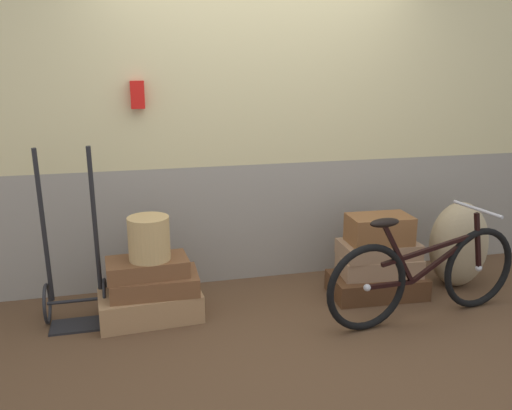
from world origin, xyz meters
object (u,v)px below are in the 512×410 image
object	(u,v)px
suitcase_2	(147,267)
bicycle	(425,274)
suitcase_3	(377,285)
burlap_sack	(458,244)
suitcase_1	(155,283)
suitcase_0	(151,306)
suitcase_5	(378,249)
suitcase_6	(379,229)
luggage_trolley	(75,283)
wicker_basket	(149,238)
suitcase_4	(379,265)

from	to	relation	value
suitcase_2	bicycle	xyz separation A→B (m)	(1.90, -0.47, -0.06)
suitcase_3	burlap_sack	size ratio (longest dim) A/B	1.03
suitcase_1	bicycle	bearing A→B (deg)	-13.01
burlap_sack	bicycle	distance (m)	0.74
suitcase_1	bicycle	xyz separation A→B (m)	(1.85, -0.47, 0.07)
suitcase_0	suitcase_1	size ratio (longest dim) A/B	1.17
suitcase_0	suitcase_5	xyz separation A→B (m)	(1.77, 0.02, 0.27)
bicycle	suitcase_6	bearing A→B (deg)	105.71
suitcase_3	luggage_trolley	world-z (taller)	luggage_trolley
wicker_basket	burlap_sack	world-z (taller)	wicker_basket
suitcase_6	bicycle	world-z (taller)	bicycle
suitcase_5	suitcase_6	xyz separation A→B (m)	(-0.01, -0.01, 0.17)
suitcase_5	wicker_basket	bearing A→B (deg)	-177.75
suitcase_4	suitcase_5	distance (m)	0.13
suitcase_2	luggage_trolley	size ratio (longest dim) A/B	0.45
suitcase_5	wicker_basket	distance (m)	1.77
suitcase_3	wicker_basket	world-z (taller)	wicker_basket
suitcase_4	luggage_trolley	size ratio (longest dim) A/B	0.50
suitcase_4	burlap_sack	distance (m)	0.70
suitcase_0	burlap_sack	size ratio (longest dim) A/B	1.01
suitcase_3	luggage_trolley	bearing A→B (deg)	-179.96
suitcase_2	bicycle	bearing A→B (deg)	-16.92
suitcase_0	suitcase_5	bearing A→B (deg)	-2.88
suitcase_6	burlap_sack	xyz separation A→B (m)	(0.71, -0.01, -0.18)
suitcase_5	bicycle	world-z (taller)	bicycle
suitcase_4	wicker_basket	bearing A→B (deg)	-174.43
suitcase_5	wicker_basket	world-z (taller)	wicker_basket
suitcase_1	wicker_basket	distance (m)	0.34
suitcase_4	bicycle	world-z (taller)	bicycle
suitcase_2	burlap_sack	distance (m)	2.47
suitcase_0	suitcase_4	distance (m)	1.78
burlap_sack	bicycle	bearing A→B (deg)	-141.52
suitcase_3	suitcase_6	distance (m)	0.45
suitcase_0	suitcase_4	size ratio (longest dim) A/B	1.15
suitcase_2	wicker_basket	distance (m)	0.21
bicycle	suitcase_1	bearing A→B (deg)	165.81
suitcase_6	bicycle	bearing A→B (deg)	-71.84
suitcase_2	wicker_basket	xyz separation A→B (m)	(0.02, -0.01, 0.21)
luggage_trolley	suitcase_6	bearing A→B (deg)	-2.09
suitcase_6	luggage_trolley	distance (m)	2.28
suitcase_5	burlap_sack	distance (m)	0.70
wicker_basket	burlap_sack	distance (m)	2.46
suitcase_6	wicker_basket	size ratio (longest dim) A/B	1.56
suitcase_5	luggage_trolley	xyz separation A→B (m)	(-2.27, 0.07, -0.08)
wicker_basket	suitcase_6	bearing A→B (deg)	0.16
suitcase_5	suitcase_3	bearing A→B (deg)	-112.75
suitcase_4	burlap_sack	xyz separation A→B (m)	(0.69, -0.00, 0.11)
suitcase_1	bicycle	world-z (taller)	bicycle
suitcase_1	wicker_basket	bearing A→B (deg)	-160.17
suitcase_4	wicker_basket	size ratio (longest dim) A/B	2.03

